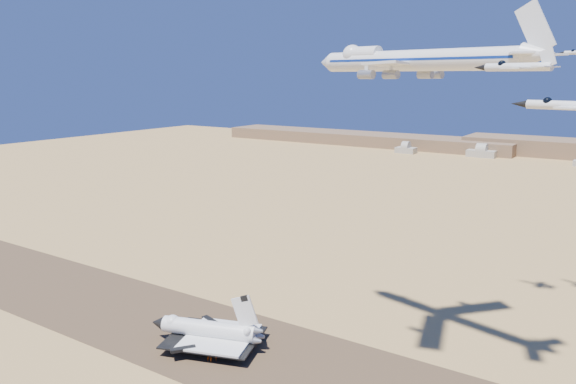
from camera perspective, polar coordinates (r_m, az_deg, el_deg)
The scene contains 11 objects.
ground at distance 183.88m, azimuth -3.18°, elevation -16.25°, with size 1200.00×1200.00×0.00m, color tan.
runway at distance 183.87m, azimuth -3.18°, elevation -16.24°, with size 600.00×50.00×0.06m, color brown.
hangars at distance 634.44m, azimuth 18.57°, elevation 3.77°, with size 200.50×29.50×30.00m.
shuttle at distance 189.01m, azimuth -8.12°, elevation -13.81°, with size 38.98×31.31×18.98m.
carrier_747 at distance 164.00m, azimuth 12.12°, elevation 12.93°, with size 73.59×55.41×18.31m.
crew_a at distance 181.10m, azimuth -7.83°, elevation -16.47°, with size 0.66×0.43×1.80m, color #CA4B0B.
crew_b at distance 181.79m, azimuth -8.09°, elevation -16.36°, with size 0.89×0.51×1.83m, color #CA4B0B.
crew_c at distance 181.49m, azimuth -7.32°, elevation -16.42°, with size 0.98×0.50×1.67m, color #CA4B0B.
chase_jet_a at distance 113.41m, azimuth 22.14°, elevation 11.71°, with size 16.04×9.45×4.11m.
chase_jet_b at distance 91.79m, azimuth 26.35°, elevation 7.92°, with size 14.56×8.18×3.65m.
chase_jet_d at distance 206.65m, azimuth 23.32°, elevation 13.09°, with size 15.50×8.41×3.86m.
Camera 1 is at (97.83, -129.58, 86.31)m, focal length 35.00 mm.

